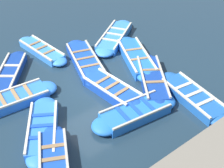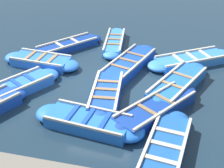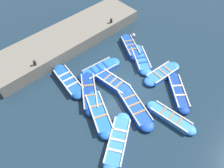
{
  "view_description": "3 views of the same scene",
  "coord_description": "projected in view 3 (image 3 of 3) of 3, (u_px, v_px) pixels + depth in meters",
  "views": [
    {
      "loc": [
        -8.6,
        5.7,
        7.89
      ],
      "look_at": [
        -0.91,
        -0.31,
        0.52
      ],
      "focal_mm": 50.0,
      "sensor_mm": 36.0,
      "label": 1
    },
    {
      "loc": [
        -9.61,
        -2.57,
        6.05
      ],
      "look_at": [
        -0.46,
        -0.44,
        0.39
      ],
      "focal_mm": 50.0,
      "sensor_mm": 36.0,
      "label": 2
    },
    {
      "loc": [
        6.3,
        -7.12,
        12.13
      ],
      "look_at": [
        -0.77,
        -0.51,
        0.28
      ],
      "focal_mm": 35.0,
      "sensor_mm": 36.0,
      "label": 3
    }
  ],
  "objects": [
    {
      "name": "buoy_orange_near",
      "position": [
        133.0,
        35.0,
        18.91
      ],
      "size": [
        0.32,
        0.32,
        0.32
      ],
      "primitive_type": "sphere",
      "color": "silver",
      "rests_on": "ground"
    },
    {
      "name": "boat_far_corner",
      "position": [
        89.0,
        92.0,
        14.95
      ],
      "size": [
        3.73,
        2.91,
        0.45
      ],
      "color": "navy",
      "rests_on": "ground"
    },
    {
      "name": "boat_mid_row",
      "position": [
        162.0,
        74.0,
        16.05
      ],
      "size": [
        1.21,
        3.41,
        0.43
      ],
      "color": "blue",
      "rests_on": "ground"
    },
    {
      "name": "boat_near_quay",
      "position": [
        99.0,
        112.0,
        13.91
      ],
      "size": [
        3.95,
        2.39,
        0.46
      ],
      "color": "blue",
      "rests_on": "ground"
    },
    {
      "name": "ground_plane",
      "position": [
        125.0,
        89.0,
        15.38
      ],
      "size": [
        120.0,
        120.0,
        0.0
      ],
      "primitive_type": "plane",
      "color": "#1C303F"
    },
    {
      "name": "bollard_north",
      "position": [
        35.0,
        63.0,
        15.34
      ],
      "size": [
        0.2,
        0.2,
        0.35
      ],
      "primitive_type": "cylinder",
      "color": "black",
      "rests_on": "quay_wall"
    },
    {
      "name": "boat_outer_right",
      "position": [
        130.0,
        47.0,
        17.89
      ],
      "size": [
        3.3,
        2.22,
        0.47
      ],
      "color": "#1947B7",
      "rests_on": "ground"
    },
    {
      "name": "boat_end_of_row",
      "position": [
        141.0,
        59.0,
        17.01
      ],
      "size": [
        3.4,
        2.56,
        0.42
      ],
      "color": "blue",
      "rests_on": "ground"
    },
    {
      "name": "boat_alongside",
      "position": [
        113.0,
        83.0,
        15.48
      ],
      "size": [
        3.46,
        1.23,
        0.46
      ],
      "color": "#1947B7",
      "rests_on": "ground"
    },
    {
      "name": "boat_outer_left",
      "position": [
        68.0,
        81.0,
        15.6
      ],
      "size": [
        3.82,
        1.39,
        0.42
      ],
      "color": "#1E59AD",
      "rests_on": "ground"
    },
    {
      "name": "boat_broadside",
      "position": [
        118.0,
        141.0,
        12.71
      ],
      "size": [
        2.96,
        3.83,
        0.4
      ],
      "color": "#3884E0",
      "rests_on": "ground"
    },
    {
      "name": "boat_tucked",
      "position": [
        134.0,
        106.0,
        14.24
      ],
      "size": [
        4.16,
        2.11,
        0.43
      ],
      "color": "#1947B7",
      "rests_on": "ground"
    },
    {
      "name": "boat_stern_in",
      "position": [
        178.0,
        92.0,
        15.02
      ],
      "size": [
        3.32,
        2.87,
        0.37
      ],
      "color": "navy",
      "rests_on": "ground"
    },
    {
      "name": "boat_bow_out",
      "position": [
        171.0,
        117.0,
        13.74
      ],
      "size": [
        3.52,
        1.15,
        0.37
      ],
      "color": "#3884E0",
      "rests_on": "ground"
    },
    {
      "name": "quay_wall",
      "position": [
        67.0,
        38.0,
        18.1
      ],
      "size": [
        3.47,
        13.2,
        1.01
      ],
      "color": "slate",
      "rests_on": "ground"
    },
    {
      "name": "boat_centre",
      "position": [
        100.0,
        70.0,
        16.3
      ],
      "size": [
        1.37,
        3.61,
        0.43
      ],
      "color": "blue",
      "rests_on": "ground"
    },
    {
      "name": "bollard_mid_north",
      "position": [
        111.0,
        21.0,
        18.52
      ],
      "size": [
        0.2,
        0.2,
        0.35
      ],
      "primitive_type": "cylinder",
      "color": "black",
      "rests_on": "quay_wall"
    }
  ]
}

